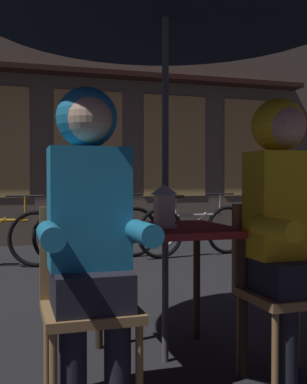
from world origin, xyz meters
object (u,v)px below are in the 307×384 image
chair_right (280,281)px  person_right_hooded (286,210)px  chair_left (88,294)px  bicycle_fourth (98,233)px  person_left_hooded (90,214)px  lantern (164,205)px  bicycle_fifth (195,230)px  cafe_table (165,245)px

chair_right → person_right_hooded: person_right_hooded is taller
chair_left → bicycle_fourth: (0.72, 3.81, -0.14)m
chair_left → bicycle_fourth: 3.88m
person_left_hooded → chair_right: bearing=3.4°
lantern → bicycle_fifth: 3.80m
cafe_table → bicycle_fifth: bicycle_fifth is taller
cafe_table → person_right_hooded: size_ratio=0.53×
chair_right → bicycle_fourth: 3.82m
lantern → chair_right: lantern is taller
lantern → person_right_hooded: bearing=-36.7°
bicycle_fifth → cafe_table: bearing=-114.3°
chair_left → chair_right: same height
chair_left → person_right_hooded: size_ratio=0.62×
bicycle_fifth → bicycle_fourth: bearing=177.4°
chair_left → cafe_table: bearing=37.5°
bicycle_fifth → chair_left: bearing=-118.1°
cafe_table → bicycle_fifth: 3.72m
bicycle_fourth → bicycle_fifth: same height
cafe_table → chair_left: 0.62m
lantern → person_right_hooded: 0.63m
chair_right → bicycle_fifth: (1.04, 3.75, -0.14)m
lantern → person_left_hooded: bearing=-140.7°
lantern → chair_left: 0.67m
person_right_hooded → lantern: bearing=143.3°
chair_right → person_left_hooded: (-0.96, -0.06, 0.36)m
bicycle_fifth → chair_right: bearing=-105.6°
chair_right → bicycle_fourth: bearing=93.6°
cafe_table → lantern: bearing=-114.0°
person_right_hooded → person_left_hooded: bearing=180.0°
chair_right → bicycle_fourth: (-0.24, 3.81, -0.14)m
chair_left → person_left_hooded: 0.36m
person_right_hooded → bicycle_fourth: person_right_hooded is taller
cafe_table → bicycle_fourth: (0.24, 3.44, -0.29)m
lantern → person_left_hooded: 0.59m
person_right_hooded → bicycle_fifth: bearing=74.7°
chair_right → bicycle_fifth: size_ratio=0.52×
person_right_hooded → cafe_table: bearing=138.4°
bicycle_fourth → chair_right: bearing=-86.4°
bicycle_fourth → bicycle_fifth: bearing=-2.6°
person_right_hooded → bicycle_fourth: bearing=93.6°
chair_right → bicycle_fourth: chair_right is taller
cafe_table → person_left_hooded: size_ratio=0.53×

